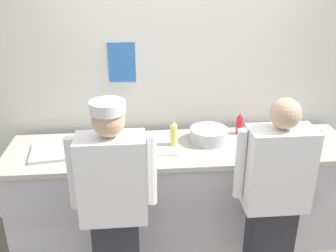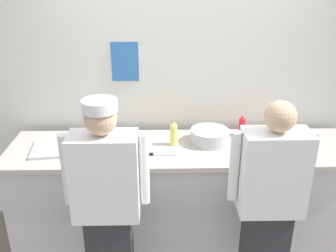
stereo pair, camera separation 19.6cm
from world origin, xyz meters
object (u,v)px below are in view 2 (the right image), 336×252
(chef_center, at_px, (269,202))
(deli_cup, at_px, (269,139))
(mixing_bowl_steel, at_px, (210,136))
(chef_near_left, at_px, (107,204))
(squeeze_bottle_primary, at_px, (242,126))
(squeeze_bottle_spare, at_px, (174,134))
(sheet_tray, at_px, (61,148))
(plate_stack_front, at_px, (138,140))
(squeeze_bottle_secondary, at_px, (131,141))
(plate_stack_rear, at_px, (292,145))
(chefs_knife, at_px, (156,154))
(ramekin_red_sauce, at_px, (258,147))
(ramekin_yellow_sauce, at_px, (311,139))

(chef_center, xyz_separation_m, deli_cup, (0.18, 0.73, 0.14))
(mixing_bowl_steel, bearing_deg, chef_near_left, -135.10)
(squeeze_bottle_primary, bearing_deg, squeeze_bottle_spare, -164.24)
(sheet_tray, bearing_deg, deli_cup, 2.25)
(squeeze_bottle_spare, distance_m, deli_cup, 0.83)
(plate_stack_front, relative_size, sheet_tray, 0.41)
(plate_stack_front, bearing_deg, squeeze_bottle_secondary, -107.22)
(squeeze_bottle_primary, bearing_deg, chef_near_left, -139.98)
(plate_stack_front, relative_size, plate_stack_rear, 0.82)
(chefs_knife, bearing_deg, ramekin_red_sauce, 5.36)
(plate_stack_rear, distance_m, mixing_bowl_steel, 0.69)
(squeeze_bottle_primary, height_order, ramekin_yellow_sauce, squeeze_bottle_primary)
(squeeze_bottle_secondary, height_order, deli_cup, squeeze_bottle_secondary)
(squeeze_bottle_secondary, xyz_separation_m, deli_cup, (1.18, 0.14, -0.06))
(mixing_bowl_steel, distance_m, ramekin_red_sauce, 0.42)
(chef_near_left, relative_size, ramekin_yellow_sauce, 16.00)
(plate_stack_rear, relative_size, chefs_knife, 0.84)
(plate_stack_rear, xyz_separation_m, sheet_tray, (-1.93, 0.06, -0.03))
(mixing_bowl_steel, xyz_separation_m, squeeze_bottle_primary, (0.31, 0.13, 0.04))
(plate_stack_rear, relative_size, deli_cup, 2.58)
(sheet_tray, bearing_deg, plate_stack_front, 7.00)
(chef_near_left, xyz_separation_m, ramekin_red_sauce, (1.18, 0.64, 0.09))
(squeeze_bottle_primary, relative_size, ramekin_yellow_sauce, 1.97)
(ramekin_red_sauce, bearing_deg, plate_stack_rear, -1.08)
(squeeze_bottle_secondary, bearing_deg, plate_stack_rear, 0.75)
(plate_stack_front, xyz_separation_m, ramekin_yellow_sauce, (1.52, 0.03, -0.02))
(chef_center, relative_size, ramekin_red_sauce, 14.64)
(plate_stack_front, height_order, mixing_bowl_steel, mixing_bowl_steel)
(plate_stack_rear, distance_m, squeeze_bottle_spare, 0.99)
(chef_center, relative_size, plate_stack_front, 8.28)
(plate_stack_rear, height_order, ramekin_yellow_sauce, plate_stack_rear)
(plate_stack_front, height_order, squeeze_bottle_primary, squeeze_bottle_primary)
(ramekin_yellow_sauce, bearing_deg, squeeze_bottle_spare, -177.52)
(squeeze_bottle_spare, distance_m, ramekin_yellow_sauce, 1.21)
(squeeze_bottle_primary, relative_size, deli_cup, 2.20)
(squeeze_bottle_secondary, relative_size, deli_cup, 2.31)
(ramekin_red_sauce, height_order, ramekin_yellow_sauce, ramekin_yellow_sauce)
(plate_stack_front, distance_m, ramekin_yellow_sauce, 1.52)
(chef_near_left, height_order, mixing_bowl_steel, chef_near_left)
(squeeze_bottle_primary, bearing_deg, plate_stack_rear, -38.94)
(chef_near_left, height_order, plate_stack_front, chef_near_left)
(chef_near_left, bearing_deg, squeeze_bottle_secondary, 78.26)
(chef_center, bearing_deg, ramekin_yellow_sauce, 53.86)
(chef_near_left, xyz_separation_m, deli_cup, (1.31, 0.76, 0.12))
(squeeze_bottle_primary, bearing_deg, chef_center, -88.50)
(squeeze_bottle_spare, distance_m, chefs_knife, 0.26)
(squeeze_bottle_primary, height_order, deli_cup, squeeze_bottle_primary)
(plate_stack_front, height_order, squeeze_bottle_spare, squeeze_bottle_spare)
(squeeze_bottle_secondary, relative_size, ramekin_red_sauce, 1.93)
(squeeze_bottle_spare, relative_size, ramekin_yellow_sauce, 2.13)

